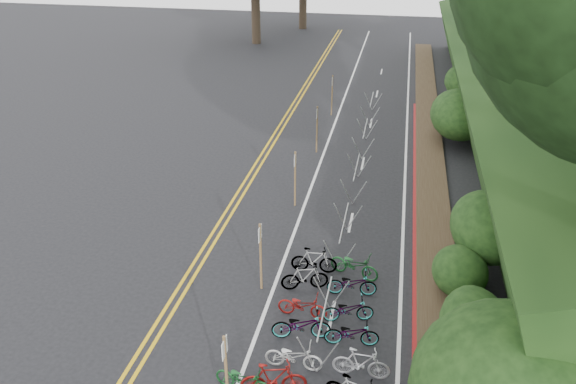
# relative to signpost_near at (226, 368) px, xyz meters

# --- Properties ---
(road_markings) EXTENTS (7.47, 80.00, 0.01)m
(road_markings) POSITION_rel_signpost_near_xyz_m (-0.36, 10.19, -1.36)
(road_markings) COLOR gold
(road_markings) RESTS_ON ground
(red_curb) EXTENTS (0.25, 28.00, 0.10)m
(red_curb) POSITION_rel_signpost_near_xyz_m (4.71, 12.09, -1.31)
(red_curb) COLOR maroon
(red_curb) RESTS_ON ground
(embankment) EXTENTS (14.30, 48.14, 9.11)m
(embankment) POSITION_rel_signpost_near_xyz_m (11.97, 19.13, 1.21)
(embankment) COLOR black
(embankment) RESTS_ON ground
(bike_racks_rest) EXTENTS (1.14, 23.00, 1.17)m
(bike_racks_rest) POSITION_rel_signpost_near_xyz_m (2.01, 13.09, -0.50)
(bike_racks_rest) COLOR #A0A2A4
(bike_racks_rest) RESTS_ON ground
(signpost_near) EXTENTS (0.08, 0.40, 2.37)m
(signpost_near) POSITION_rel_signpost_near_xyz_m (0.00, 0.00, 0.00)
(signpost_near) COLOR brown
(signpost_near) RESTS_ON ground
(signposts_rest) EXTENTS (0.08, 18.40, 2.50)m
(signposts_rest) POSITION_rel_signpost_near_xyz_m (-0.39, 14.09, 0.07)
(signposts_rest) COLOR brown
(signposts_rest) RESTS_ON ground
(bike_front) EXTENTS (0.84, 1.69, 0.85)m
(bike_front) POSITION_rel_signpost_near_xyz_m (0.23, 0.63, -0.93)
(bike_front) COLOR #144C1E
(bike_front) RESTS_ON ground
(bike_valet) EXTENTS (3.23, 11.20, 1.09)m
(bike_valet) POSITION_rel_signpost_near_xyz_m (2.06, 1.60, -0.88)
(bike_valet) COLOR slate
(bike_valet) RESTS_ON ground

